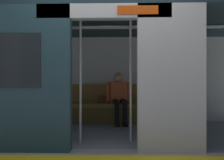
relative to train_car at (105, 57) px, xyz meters
The scene contains 9 objects.
ground_plane 1.91m from the train_car, 92.66° to the left, with size 60.00×60.00×0.00m, color gray.
platform_edge_strip 2.12m from the train_car, 92.14° to the left, with size 8.00×0.24×0.01m, color yellow.
train_car is the anchor object (origin of this frame).
bench_seat 1.54m from the train_car, 93.09° to the right, with size 2.89×0.44×0.47m.
person_seated 1.31m from the train_car, 105.08° to the right, with size 0.55×0.71×1.19m.
handbag 1.46m from the train_car, 85.90° to the right, with size 0.26×0.15×0.17m.
book 1.62m from the train_car, 122.12° to the right, with size 0.15×0.22×0.03m, color gold.
grab_pole_door 0.93m from the train_car, 64.86° to the left, with size 0.04×0.04×2.05m, color silver.
grab_pole_far 0.87m from the train_car, 127.90° to the left, with size 0.04×0.04×2.05m, color silver.
Camera 1 is at (-0.20, 3.42, 1.01)m, focal length 38.95 mm.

